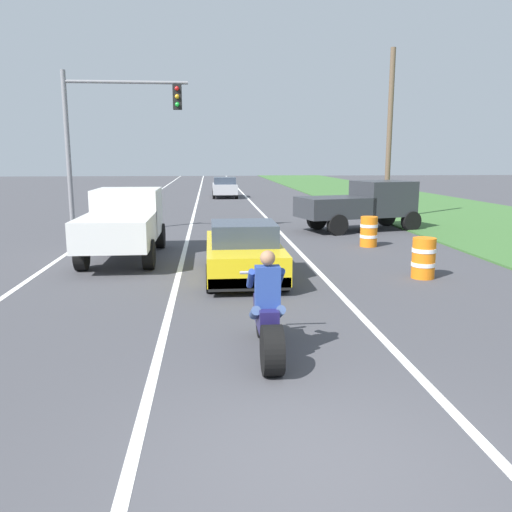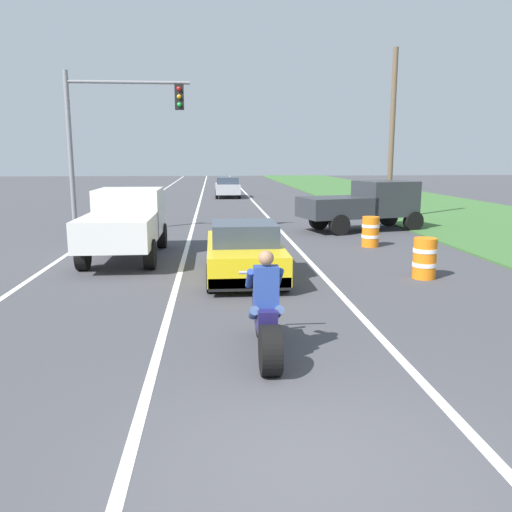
# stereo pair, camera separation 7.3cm
# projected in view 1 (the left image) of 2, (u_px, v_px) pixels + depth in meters

# --- Properties ---
(ground_plane) EXTENTS (160.00, 160.00, 0.00)m
(ground_plane) POSITION_uv_depth(u_px,v_px,m) (319.00, 469.00, 4.96)
(ground_plane) COLOR #424247
(lane_stripe_left_solid) EXTENTS (0.14, 120.00, 0.01)m
(lane_stripe_left_solid) POSITION_uv_depth(u_px,v_px,m) (114.00, 221.00, 24.05)
(lane_stripe_left_solid) COLOR white
(lane_stripe_left_solid) RESTS_ON ground
(lane_stripe_right_solid) EXTENTS (0.14, 120.00, 0.01)m
(lane_stripe_right_solid) POSITION_uv_depth(u_px,v_px,m) (268.00, 220.00, 24.68)
(lane_stripe_right_solid) COLOR white
(lane_stripe_right_solid) RESTS_ON ground
(lane_stripe_centre_dashed) EXTENTS (0.14, 120.00, 0.01)m
(lane_stripe_centre_dashed) POSITION_uv_depth(u_px,v_px,m) (192.00, 221.00, 24.37)
(lane_stripe_centre_dashed) COLOR white
(lane_stripe_centre_dashed) RESTS_ON ground
(grass_verge_right) EXTENTS (10.00, 120.00, 0.06)m
(grass_verge_right) POSITION_uv_depth(u_px,v_px,m) (472.00, 217.00, 25.58)
(grass_verge_right) COLOR #3D6B33
(grass_verge_right) RESTS_ON ground
(motorcycle_with_rider) EXTENTS (0.70, 2.21, 1.62)m
(motorcycle_with_rider) POSITION_uv_depth(u_px,v_px,m) (267.00, 319.00, 7.60)
(motorcycle_with_rider) COLOR black
(motorcycle_with_rider) RESTS_ON ground
(sports_car_yellow) EXTENTS (1.84, 4.30, 1.37)m
(sports_car_yellow) POSITION_uv_depth(u_px,v_px,m) (243.00, 251.00, 12.90)
(sports_car_yellow) COLOR yellow
(sports_car_yellow) RESTS_ON ground
(pickup_truck_left_lane_white) EXTENTS (2.02, 4.80, 1.98)m
(pickup_truck_left_lane_white) POSITION_uv_depth(u_px,v_px,m) (124.00, 221.00, 15.11)
(pickup_truck_left_lane_white) COLOR silver
(pickup_truck_left_lane_white) RESTS_ON ground
(pickup_truck_right_shoulder_dark_grey) EXTENTS (5.14, 3.14, 1.98)m
(pickup_truck_right_shoulder_dark_grey) POSITION_uv_depth(u_px,v_px,m) (363.00, 203.00, 20.99)
(pickup_truck_right_shoulder_dark_grey) COLOR #2D3035
(pickup_truck_right_shoulder_dark_grey) RESTS_ON ground
(traffic_light_mast_near) EXTENTS (4.52, 0.34, 6.00)m
(traffic_light_mast_near) POSITION_uv_depth(u_px,v_px,m) (105.00, 128.00, 18.99)
(traffic_light_mast_near) COLOR gray
(traffic_light_mast_near) RESTS_ON ground
(utility_pole_roadside) EXTENTS (0.24, 0.24, 7.79)m
(utility_pole_roadside) POSITION_uv_depth(u_px,v_px,m) (389.00, 136.00, 24.06)
(utility_pole_roadside) COLOR brown
(utility_pole_roadside) RESTS_ON ground
(construction_barrel_nearest) EXTENTS (0.58, 0.58, 1.00)m
(construction_barrel_nearest) POSITION_uv_depth(u_px,v_px,m) (424.00, 258.00, 12.71)
(construction_barrel_nearest) COLOR orange
(construction_barrel_nearest) RESTS_ON ground
(construction_barrel_mid) EXTENTS (0.58, 0.58, 1.00)m
(construction_barrel_mid) POSITION_uv_depth(u_px,v_px,m) (369.00, 231.00, 17.25)
(construction_barrel_mid) COLOR orange
(construction_barrel_mid) RESTS_ON ground
(distant_car_far_ahead) EXTENTS (1.80, 4.00, 1.50)m
(distant_car_far_ahead) POSITION_uv_depth(u_px,v_px,m) (225.00, 187.00, 38.38)
(distant_car_far_ahead) COLOR #B2B2B7
(distant_car_far_ahead) RESTS_ON ground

